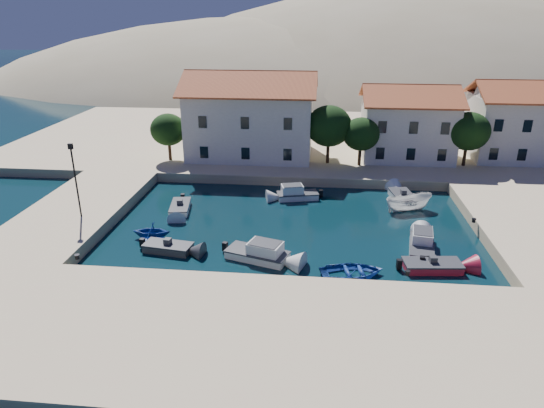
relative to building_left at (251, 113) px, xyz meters
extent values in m
plane|color=black|center=(6.00, -28.00, -5.94)|extent=(400.00, 400.00, 0.00)
cube|color=#D1B48F|center=(6.00, -34.00, -5.44)|extent=(52.00, 12.00, 1.00)
cube|color=#D1B48F|center=(-13.00, -18.00, -5.44)|extent=(8.00, 20.00, 1.00)
cube|color=#D1B48F|center=(8.00, 10.00, -5.44)|extent=(80.00, 36.00, 1.00)
ellipsoid|color=#9B8C69|center=(-4.00, 82.00, -25.94)|extent=(198.00, 126.00, 72.00)
ellipsoid|color=#9B8C69|center=(41.00, 102.00, -30.94)|extent=(220.00, 176.00, 99.00)
cube|color=beige|center=(0.00, 0.00, -1.19)|extent=(14.00, 9.00, 7.50)
pyramid|color=maroon|center=(0.00, 0.00, 3.66)|extent=(14.70, 9.45, 2.20)
cube|color=beige|center=(18.00, 1.00, -1.69)|extent=(10.00, 8.00, 6.50)
pyramid|color=maroon|center=(18.00, 1.00, 2.46)|extent=(10.50, 8.40, 1.80)
cube|color=beige|center=(30.00, 2.00, -1.44)|extent=(9.00, 8.00, 7.00)
pyramid|color=maroon|center=(30.00, 2.00, 2.96)|extent=(9.45, 8.40, 1.80)
cylinder|color=#382314|center=(-9.00, -3.00, -3.69)|extent=(0.36, 0.36, 2.50)
ellipsoid|color=black|center=(-9.00, -3.00, -1.44)|extent=(4.00, 4.00, 3.60)
cylinder|color=#382314|center=(9.00, -2.50, -3.44)|extent=(0.36, 0.36, 3.00)
ellipsoid|color=black|center=(9.00, -2.50, -0.74)|extent=(5.00, 5.00, 4.50)
cylinder|color=#382314|center=(12.50, -3.00, -3.69)|extent=(0.36, 0.36, 2.50)
ellipsoid|color=black|center=(12.50, -3.00, -1.44)|extent=(4.00, 4.00, 3.60)
cylinder|color=#382314|center=(24.00, -2.00, -3.56)|extent=(0.36, 0.36, 2.75)
ellipsoid|color=black|center=(24.00, -2.00, -1.09)|extent=(4.60, 4.60, 4.14)
cylinder|color=black|center=(-11.50, -20.00, -1.94)|extent=(0.14, 0.14, 6.00)
cube|color=black|center=(-11.50, -20.00, 1.06)|extent=(0.35, 0.25, 0.45)
cylinder|color=black|center=(-8.30, -27.20, -4.79)|extent=(0.36, 0.36, 0.30)
cylinder|color=black|center=(14.00, -27.20, -4.79)|extent=(0.36, 0.36, 0.30)
cylinder|color=black|center=(20.70, -18.00, -4.79)|extent=(0.36, 0.36, 0.30)
cube|color=#35363B|center=(-3.05, -23.55, -5.69)|extent=(3.73, 2.08, 0.90)
cube|color=#35363B|center=(-3.05, -23.55, -5.36)|extent=(3.82, 2.12, 0.10)
cube|color=#35363B|center=(-3.05, -23.55, -5.14)|extent=(0.57, 0.57, 0.50)
cube|color=silver|center=(3.81, -24.07, -5.69)|extent=(4.84, 3.20, 0.90)
cube|color=#35363B|center=(3.81, -24.07, -5.36)|extent=(4.95, 3.27, 0.10)
cube|color=silver|center=(3.81, -24.07, -4.99)|extent=(2.75, 2.28, 0.90)
imported|color=#1B3F98|center=(10.56, -25.86, -5.94)|extent=(4.92, 3.97, 0.90)
cube|color=maroon|center=(16.21, -24.48, -5.69)|extent=(4.04, 2.12, 0.90)
cube|color=#35363B|center=(16.21, -24.48, -5.36)|extent=(4.13, 2.16, 0.10)
cube|color=#35363B|center=(16.21, -24.48, -5.14)|extent=(0.55, 0.55, 0.50)
cube|color=silver|center=(16.01, -21.56, -5.69)|extent=(2.41, 4.46, 0.90)
cube|color=#35363B|center=(16.01, -21.56, -5.36)|extent=(2.47, 4.57, 0.10)
cube|color=silver|center=(16.01, -21.56, -4.99)|extent=(1.82, 2.46, 0.90)
imported|color=silver|center=(16.28, -13.53, -5.94)|extent=(4.74, 3.03, 1.72)
cube|color=silver|center=(16.20, -10.91, -5.69)|extent=(2.44, 4.15, 0.90)
cube|color=#35363B|center=(16.20, -10.91, -5.36)|extent=(2.49, 4.25, 0.10)
cube|color=#35363B|center=(16.20, -10.91, -5.14)|extent=(0.57, 0.57, 0.50)
imported|color=#1B3F98|center=(-5.03, -21.47, -5.94)|extent=(3.03, 2.64, 1.55)
cube|color=silver|center=(-4.36, -15.58, -5.69)|extent=(2.17, 3.84, 0.90)
cube|color=#35363B|center=(-4.36, -15.58, -5.36)|extent=(2.22, 3.93, 0.10)
cube|color=#35363B|center=(-4.36, -15.58, -5.14)|extent=(0.57, 0.57, 0.50)
cube|color=silver|center=(6.11, -11.52, -5.69)|extent=(4.10, 2.49, 0.90)
cube|color=#35363B|center=(6.11, -11.52, -5.36)|extent=(4.20, 2.54, 0.10)
cube|color=silver|center=(6.11, -11.52, -4.99)|extent=(2.29, 1.82, 0.90)
camera|label=1|loc=(8.03, -55.33, 10.94)|focal=32.00mm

